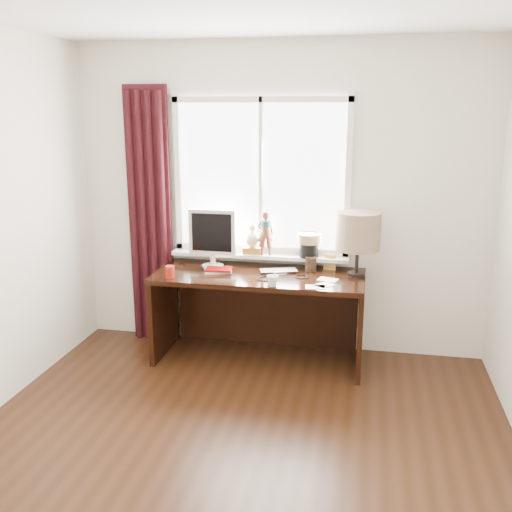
% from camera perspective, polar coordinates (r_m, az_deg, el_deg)
% --- Properties ---
extents(floor, '(3.50, 4.00, 0.00)m').
position_cam_1_polar(floor, '(3.50, -3.42, -21.44)').
color(floor, '#32190E').
rests_on(floor, ground).
extents(wall_back, '(3.50, 0.00, 2.60)m').
position_cam_1_polar(wall_back, '(4.85, 2.32, 5.60)').
color(wall_back, silver).
rests_on(wall_back, ground).
extents(laptop, '(0.35, 0.28, 0.02)m').
position_cam_1_polar(laptop, '(4.67, 2.28, -1.50)').
color(laptop, silver).
rests_on(laptop, desk).
extents(mug, '(0.12, 0.12, 0.09)m').
position_cam_1_polar(mug, '(4.31, 1.67, -2.46)').
color(mug, white).
rests_on(mug, desk).
extents(red_cup, '(0.07, 0.07, 0.09)m').
position_cam_1_polar(red_cup, '(4.57, -8.60, -1.58)').
color(red_cup, maroon).
rests_on(red_cup, desk).
extents(window, '(1.52, 0.22, 1.40)m').
position_cam_1_polar(window, '(4.82, 0.50, 5.62)').
color(window, white).
rests_on(window, ground).
extents(curtain, '(0.38, 0.09, 2.25)m').
position_cam_1_polar(curtain, '(5.09, -10.59, 3.67)').
color(curtain, black).
rests_on(curtain, floor).
extents(desk, '(1.70, 0.70, 0.75)m').
position_cam_1_polar(desk, '(4.79, 0.53, -4.28)').
color(desk, black).
rests_on(desk, floor).
extents(monitor, '(0.40, 0.18, 0.49)m').
position_cam_1_polar(monitor, '(4.79, -4.39, 2.15)').
color(monitor, beige).
rests_on(monitor, desk).
extents(notebook_stack, '(0.26, 0.22, 0.03)m').
position_cam_1_polar(notebook_stack, '(4.70, -3.78, -1.41)').
color(notebook_stack, beige).
rests_on(notebook_stack, desk).
extents(brush_holder, '(0.09, 0.09, 0.25)m').
position_cam_1_polar(brush_holder, '(4.72, 5.50, -0.79)').
color(brush_holder, black).
rests_on(brush_holder, desk).
extents(icon_frame, '(0.10, 0.03, 0.13)m').
position_cam_1_polar(icon_frame, '(4.77, 7.39, -0.62)').
color(icon_frame, gold).
rests_on(icon_frame, desk).
extents(table_lamp, '(0.35, 0.35, 0.52)m').
position_cam_1_polar(table_lamp, '(4.55, 10.18, 2.40)').
color(table_lamp, black).
rests_on(table_lamp, desk).
extents(loose_papers, '(0.24, 0.35, 0.00)m').
position_cam_1_polar(loose_papers, '(4.40, 6.67, -2.78)').
color(loose_papers, white).
rests_on(loose_papers, desk).
extents(desk_cables, '(0.44, 0.31, 0.01)m').
position_cam_1_polar(desk_cables, '(4.55, 2.12, -2.07)').
color(desk_cables, black).
rests_on(desk_cables, desk).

